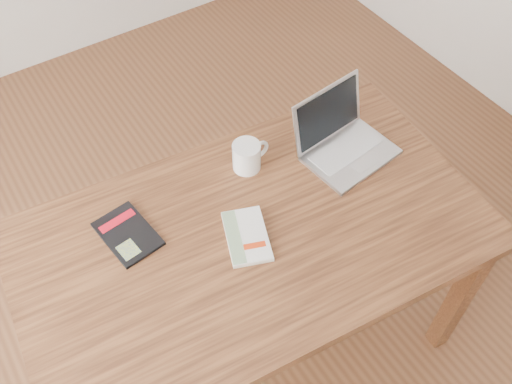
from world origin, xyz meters
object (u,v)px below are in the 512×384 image
desk (253,248)px  coffee_mug (247,156)px  laptop (342,140)px  white_guidebook (247,236)px  black_guidebook (128,234)px

desk → coffee_mug: coffee_mug is taller
desk → laptop: (0.44, 0.13, 0.13)m
desk → white_guidebook: size_ratio=6.54×
desk → laptop: laptop is taller
desk → black_guidebook: black_guidebook is taller
laptop → desk: bearing=-170.6°
desk → white_guidebook: bearing=-161.1°
black_guidebook → laptop: (0.77, -0.07, 0.04)m
desk → coffee_mug: (0.13, 0.24, 0.14)m
desk → laptop: 0.48m
white_guidebook → desk: bearing=33.9°
laptop → white_guidebook: bearing=-170.8°
black_guidebook → coffee_mug: 0.46m
white_guidebook → black_guidebook: white_guidebook is taller
laptop → coffee_mug: bearing=154.1°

